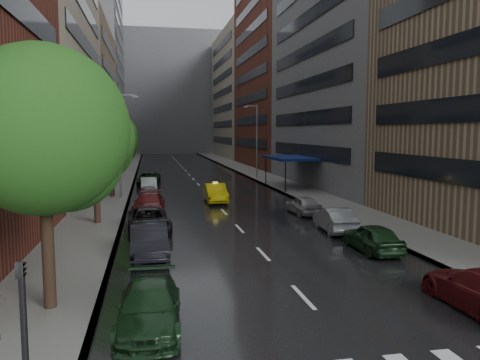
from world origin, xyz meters
name	(u,v)px	position (x,y,z in m)	size (l,w,h in m)	color
ground	(350,348)	(0.00, 0.00, 0.00)	(220.00, 220.00, 0.00)	gray
road	(191,176)	(0.00, 50.00, 0.01)	(14.00, 140.00, 0.01)	black
sidewalk_left	(120,177)	(-9.00, 50.00, 0.07)	(4.00, 140.00, 0.15)	gray
sidewalk_right	(257,174)	(9.00, 50.00, 0.07)	(4.00, 140.00, 0.15)	gray
buildings_left	(77,59)	(-15.00, 58.79, 15.99)	(8.00, 108.00, 38.00)	maroon
buildings_right	(286,69)	(15.00, 56.70, 15.03)	(8.05, 109.10, 36.00)	#937A5B
building_far	(168,94)	(0.00, 118.00, 16.00)	(40.00, 14.00, 32.00)	slate
tree_near	(43,131)	(-8.60, 4.32, 5.93)	(5.44, 5.44, 8.67)	#382619
tree_mid	(95,140)	(-8.60, 18.91, 5.39)	(4.94, 4.94, 7.88)	#382619
tree_far	(111,139)	(-8.60, 31.22, 5.26)	(4.83, 4.83, 7.69)	#382619
taxi	(215,193)	(0.06, 26.86, 0.78)	(1.64, 4.71, 1.55)	#DFC00B
parked_cars_left	(149,204)	(-5.40, 22.13, 0.72)	(2.79, 43.71, 1.60)	black
parked_cars_right	(369,235)	(5.40, 9.86, 0.71)	(2.14, 23.01, 1.46)	#551114
traffic_light	(24,336)	(-7.60, -2.74, 2.23)	(0.18, 0.15, 3.45)	black
street_lamp_left	(120,143)	(-7.72, 30.00, 4.89)	(1.74, 0.22, 9.00)	gray
street_lamp_right	(256,139)	(7.72, 45.00, 4.89)	(1.74, 0.22, 9.00)	gray
awning	(290,158)	(8.98, 35.00, 3.13)	(4.00, 8.00, 3.12)	navy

